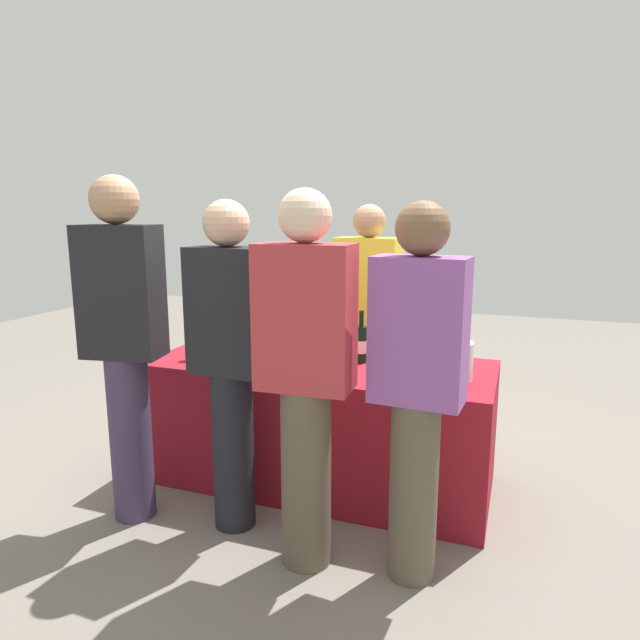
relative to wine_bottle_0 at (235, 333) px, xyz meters
name	(u,v)px	position (x,y,z in m)	size (l,w,h in m)	color
ground_plane	(320,479)	(0.60, -0.09, -0.84)	(12.00, 12.00, 0.00)	slate
tasting_table	(320,422)	(0.60, -0.09, -0.47)	(1.97, 0.81, 0.73)	maroon
wine_bottle_0	(235,333)	(0.00, 0.00, 0.00)	(0.07, 0.07, 0.29)	black
wine_bottle_1	(324,335)	(0.56, 0.11, 0.01)	(0.07, 0.07, 0.32)	black
wine_bottle_2	(343,338)	(0.68, 0.09, 0.01)	(0.08, 0.08, 0.31)	black
wine_bottle_3	(361,344)	(0.82, -0.01, 0.00)	(0.07, 0.07, 0.31)	black
wine_bottle_4	(427,345)	(1.19, 0.08, 0.01)	(0.07, 0.07, 0.31)	black
wine_bottle_5	(448,349)	(1.31, 0.01, 0.01)	(0.07, 0.07, 0.31)	black
wine_glass_0	(192,344)	(-0.12, -0.30, -0.01)	(0.07, 0.07, 0.14)	silver
wine_glass_1	(236,348)	(0.15, -0.27, -0.01)	(0.06, 0.06, 0.13)	silver
wine_glass_2	(278,345)	(0.37, -0.17, -0.01)	(0.06, 0.06, 0.14)	silver
wine_glass_3	(304,353)	(0.57, -0.27, -0.01)	(0.07, 0.07, 0.14)	silver
wine_glass_4	(329,354)	(0.70, -0.23, -0.01)	(0.07, 0.07, 0.13)	silver
ice_bucket	(450,360)	(1.35, -0.16, -0.01)	(0.23, 0.23, 0.20)	silver
server_pouring	(368,317)	(0.69, 0.61, 0.04)	(0.44, 0.27, 1.64)	#3F3351
guest_0	(124,337)	(-0.19, -0.80, 0.14)	(0.42, 0.28, 1.76)	#3F3351
guest_1	(230,355)	(0.35, -0.70, 0.06)	(0.39, 0.22, 1.65)	black
guest_2	(306,370)	(0.81, -0.86, 0.08)	(0.42, 0.25, 1.69)	brown
guest_3	(417,382)	(1.29, -0.79, 0.05)	(0.39, 0.24, 1.64)	brown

